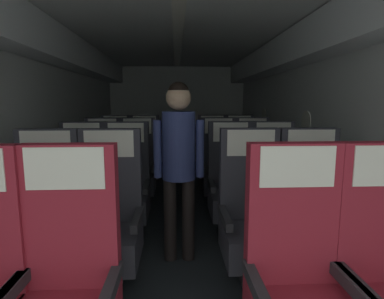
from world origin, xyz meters
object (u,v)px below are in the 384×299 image
object	(u,v)px
seat_b_left_window	(46,224)
seat_e_right_window	(213,158)
seat_b_right_aisle	(312,219)
seat_e_left_window	(116,159)
seat_d_right_aisle	(253,170)
seat_d_left_aisle	(138,171)
seat_e_right_aisle	(240,158)
seat_b_left_aisle	(109,223)
seat_b_right_window	(252,220)
seat_e_left_aisle	(145,159)
seat_a_right_window	(299,291)
seat_d_right_window	(219,170)
seat_c_right_window	(231,188)
flight_attendant	(179,154)
seat_a_left_aisle	(65,296)
seat_d_left_window	(103,171)
seat_c_right_aisle	(274,188)
seat_c_left_aisle	(126,190)

from	to	relation	value
seat_b_left_window	seat_e_right_window	size ratio (longest dim) A/B	1.00
seat_b_left_window	seat_b_right_aisle	world-z (taller)	same
seat_e_left_window	seat_d_right_aisle	bearing A→B (deg)	-24.61
seat_d_left_aisle	seat_e_right_window	world-z (taller)	same
seat_d_right_aisle	seat_b_right_aisle	bearing A→B (deg)	-89.54
seat_e_right_aisle	seat_b_left_aisle	bearing A→B (deg)	-119.85
seat_b_right_window	seat_e_left_aisle	distance (m)	2.89
seat_a_right_window	seat_b_left_aisle	bearing A→B (deg)	140.37
seat_d_right_aisle	seat_d_right_window	xyz separation A→B (m)	(-0.46, 0.01, 0.00)
seat_b_right_aisle	seat_c_right_window	world-z (taller)	same
seat_b_left_aisle	seat_d_right_window	xyz separation A→B (m)	(1.07, 1.78, 0.00)
seat_e_right_aisle	seat_e_left_aisle	bearing A→B (deg)	179.46
seat_e_right_aisle	seat_b_right_aisle	bearing A→B (deg)	-89.82
seat_e_left_window	seat_e_right_aisle	world-z (taller)	same
seat_b_left_aisle	seat_d_right_aisle	distance (m)	2.33
flight_attendant	seat_b_left_aisle	bearing A→B (deg)	-165.80
seat_b_left_aisle	seat_e_right_window	world-z (taller)	same
seat_e_right_aisle	seat_a_left_aisle	bearing A→B (deg)	-113.57
seat_b_right_aisle	seat_b_right_window	world-z (taller)	same
seat_c_right_window	seat_b_left_aisle	bearing A→B (deg)	-140.01
seat_a_left_aisle	seat_e_left_window	size ratio (longest dim) A/B	1.00
seat_d_right_window	seat_d_right_aisle	bearing A→B (deg)	-1.31
seat_d_left_aisle	seat_d_right_aisle	size ratio (longest dim) A/B	1.00
seat_d_left_window	seat_d_right_aisle	size ratio (longest dim) A/B	1.00
seat_b_left_aisle	seat_e_right_window	distance (m)	2.87
seat_b_left_aisle	seat_b_right_aisle	size ratio (longest dim) A/B	1.00
seat_d_right_aisle	seat_e_left_aisle	xyz separation A→B (m)	(-1.53, 0.92, 0.00)
seat_b_left_aisle	seat_d_right_window	size ratio (longest dim) A/B	1.00
seat_c_right_window	seat_b_right_window	bearing A→B (deg)	-90.11
seat_a_right_window	seat_b_left_window	xyz separation A→B (m)	(-1.55, 0.90, 0.00)
seat_a_right_window	seat_e_left_aisle	xyz separation A→B (m)	(-1.09, 3.58, 0.00)
seat_d_right_window	seat_e_left_aisle	distance (m)	1.40
seat_c_right_aisle	seat_e_right_window	bearing A→B (deg)	103.98
seat_a_left_aisle	seat_c_left_aisle	world-z (taller)	same
seat_b_left_aisle	seat_e_right_aisle	world-z (taller)	same
seat_e_right_window	flight_attendant	size ratio (longest dim) A/B	0.76
seat_b_right_aisle	flight_attendant	bearing A→B (deg)	159.46
seat_a_right_window	seat_e_right_aisle	xyz separation A→B (m)	(0.45, 3.56, 0.00)
seat_b_right_aisle	seat_d_right_aisle	world-z (taller)	same
seat_e_right_aisle	seat_b_right_window	bearing A→B (deg)	-99.77
seat_c_right_aisle	seat_c_right_window	bearing A→B (deg)	177.77
seat_a_left_aisle	seat_e_right_aisle	world-z (taller)	same
flight_attendant	seat_c_left_aisle	bearing A→B (deg)	115.20
seat_d_right_aisle	seat_b_left_aisle	bearing A→B (deg)	-130.80
seat_e_left_window	seat_e_right_aisle	distance (m)	2.00
seat_b_left_aisle	seat_c_right_aisle	size ratio (longest dim) A/B	1.00
flight_attendant	seat_c_right_aisle	bearing A→B (deg)	5.54
seat_c_left_aisle	seat_d_left_aisle	bearing A→B (deg)	89.77
seat_a_left_aisle	seat_a_right_window	xyz separation A→B (m)	(1.10, -0.01, 0.00)
seat_e_left_window	seat_e_right_window	distance (m)	1.55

